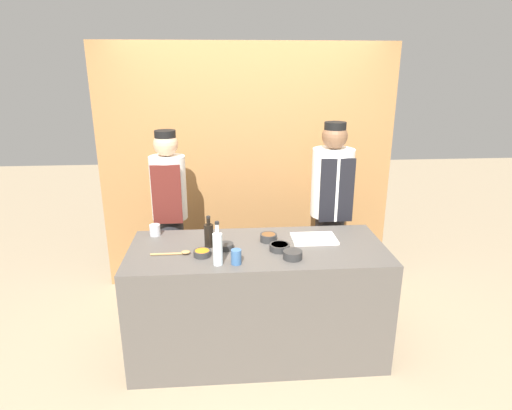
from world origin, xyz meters
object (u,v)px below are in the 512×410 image
object	(u,v)px
cup_blue	(236,257)
sauce_bowl_brown	(268,237)
cup_steel	(155,230)
sauce_bowl_red	(280,247)
cutting_board	(314,239)
chef_left	(170,215)
chef_right	(331,210)
sauce_bowl_yellow	(293,254)
bottle_soy	(209,235)
bottle_clear	(218,248)
wooden_spoon	(177,253)
sauce_bowl_orange	(202,253)
sauce_bowl_green	(226,246)

from	to	relation	value
cup_blue	sauce_bowl_brown	bearing A→B (deg)	55.48
sauce_bowl_brown	cup_steel	distance (m)	0.91
sauce_bowl_red	cutting_board	world-z (taller)	sauce_bowl_red
chef_left	chef_right	world-z (taller)	chef_right
cup_blue	cutting_board	bearing A→B (deg)	31.42
sauce_bowl_yellow	bottle_soy	size ratio (longest dim) A/B	0.57
cutting_board	bottle_clear	bearing A→B (deg)	-153.24
sauce_bowl_red	wooden_spoon	bearing A→B (deg)	-178.46
sauce_bowl_yellow	chef_right	size ratio (longest dim) A/B	0.08
cutting_board	wooden_spoon	size ratio (longest dim) A/B	1.21
cutting_board	wooden_spoon	distance (m)	1.05
bottle_soy	cup_blue	distance (m)	0.37
sauce_bowl_yellow	sauce_bowl_orange	bearing A→B (deg)	171.77
wooden_spoon	chef_left	size ratio (longest dim) A/B	0.17
sauce_bowl_brown	chef_left	xyz separation A→B (m)	(-0.81, 0.56, 0.00)
cutting_board	bottle_clear	distance (m)	0.84
sauce_bowl_orange	cup_blue	size ratio (longest dim) A/B	1.18
bottle_clear	cutting_board	bearing A→B (deg)	26.76
sauce_bowl_red	sauce_bowl_orange	bearing A→B (deg)	-174.19
sauce_bowl_yellow	bottle_soy	bearing A→B (deg)	156.18
wooden_spoon	cutting_board	bearing A→B (deg)	10.64
sauce_bowl_orange	wooden_spoon	bearing A→B (deg)	168.30
sauce_bowl_green	bottle_soy	world-z (taller)	bottle_soy
sauce_bowl_orange	bottle_soy	world-z (taller)	bottle_soy
sauce_bowl_yellow	cup_blue	size ratio (longest dim) A/B	1.30
sauce_bowl_red	sauce_bowl_brown	bearing A→B (deg)	109.54
bottle_soy	chef_right	bearing A→B (deg)	30.21
bottle_clear	chef_right	size ratio (longest dim) A/B	0.18
sauce_bowl_orange	sauce_bowl_green	size ratio (longest dim) A/B	1.06
sauce_bowl_yellow	sauce_bowl_red	distance (m)	0.17
sauce_bowl_green	chef_left	world-z (taller)	chef_left
bottle_soy	bottle_clear	xyz separation A→B (m)	(0.07, -0.31, 0.03)
cutting_board	cup_steel	size ratio (longest dim) A/B	3.82
sauce_bowl_brown	cup_blue	bearing A→B (deg)	-124.52
sauce_bowl_orange	sauce_bowl_red	world-z (taller)	sauce_bowl_red
sauce_bowl_green	cutting_board	size ratio (longest dim) A/B	0.34
sauce_bowl_green	cup_blue	bearing A→B (deg)	-74.71
chef_right	sauce_bowl_orange	bearing A→B (deg)	-144.67
sauce_bowl_orange	wooden_spoon	size ratio (longest dim) A/B	0.44
sauce_bowl_yellow	cup_blue	world-z (taller)	cup_blue
sauce_bowl_red	chef_left	distance (m)	1.15
chef_right	cup_steel	bearing A→B (deg)	-166.14
sauce_bowl_green	chef_right	size ratio (longest dim) A/B	0.07
sauce_bowl_orange	bottle_clear	xyz separation A→B (m)	(0.11, -0.14, 0.10)
sauce_bowl_red	bottle_soy	xyz separation A→B (m)	(-0.52, 0.11, 0.07)
sauce_bowl_brown	cutting_board	world-z (taller)	sauce_bowl_brown
sauce_bowl_yellow	sauce_bowl_green	size ratio (longest dim) A/B	1.17
sauce_bowl_green	wooden_spoon	size ratio (longest dim) A/B	0.41
sauce_bowl_brown	bottle_soy	bearing A→B (deg)	-171.66
cup_steel	cutting_board	bearing A→B (deg)	-8.74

